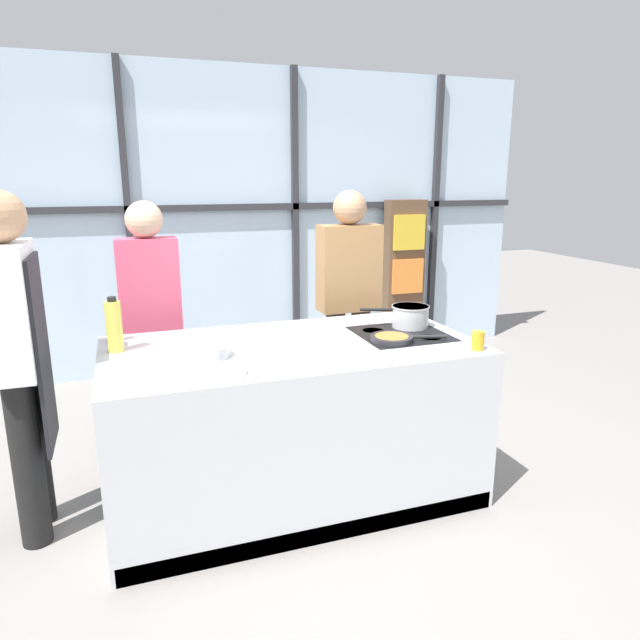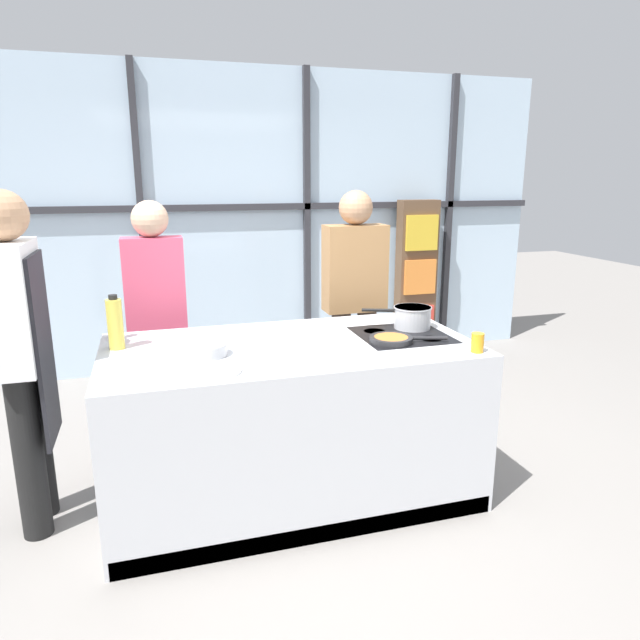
% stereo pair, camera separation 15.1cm
% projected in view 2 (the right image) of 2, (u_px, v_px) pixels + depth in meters
% --- Properties ---
extents(ground_plane, '(18.00, 18.00, 0.00)m').
position_uv_depth(ground_plane, '(292.00, 491.00, 3.40)').
color(ground_plane, gray).
extents(back_window_wall, '(6.40, 0.10, 2.80)m').
position_uv_depth(back_window_wall, '(227.00, 222.00, 5.36)').
color(back_window_wall, silver).
rests_on(back_window_wall, ground_plane).
extents(bookshelf, '(0.40, 0.19, 1.59)m').
position_uv_depth(bookshelf, '(416.00, 279.00, 5.86)').
color(bookshelf, brown).
rests_on(bookshelf, ground_plane).
extents(demo_island, '(2.04, 1.05, 0.91)m').
position_uv_depth(demo_island, '(291.00, 420.00, 3.29)').
color(demo_island, silver).
rests_on(demo_island, ground_plane).
extents(chef, '(0.25, 0.46, 1.77)m').
position_uv_depth(chef, '(20.00, 345.00, 2.85)').
color(chef, black).
rests_on(chef, ground_plane).
extents(spectator_far_left, '(0.39, 0.23, 1.68)m').
position_uv_depth(spectator_far_left, '(156.00, 308.00, 3.78)').
color(spectator_far_left, black).
rests_on(spectator_far_left, ground_plane).
extents(spectator_center_left, '(0.45, 0.24, 1.73)m').
position_uv_depth(spectator_center_left, '(354.00, 294.00, 4.17)').
color(spectator_center_left, '#47382D').
rests_on(spectator_center_left, ground_plane).
extents(frying_pan, '(0.43, 0.24, 0.03)m').
position_uv_depth(frying_pan, '(393.00, 339.00, 3.21)').
color(frying_pan, '#232326').
rests_on(frying_pan, demo_island).
extents(saucepan, '(0.41, 0.23, 0.13)m').
position_uv_depth(saucepan, '(412.00, 317.00, 3.50)').
color(saucepan, silver).
rests_on(saucepan, demo_island).
extents(white_plate, '(0.26, 0.26, 0.01)m').
position_uv_depth(white_plate, '(214.00, 371.00, 2.72)').
color(white_plate, white).
rests_on(white_plate, demo_island).
extents(mixing_bowl, '(0.24, 0.24, 0.06)m').
position_uv_depth(mixing_bowl, '(204.00, 349.00, 2.97)').
color(mixing_bowl, silver).
rests_on(mixing_bowl, demo_island).
extents(oil_bottle, '(0.08, 0.08, 0.30)m').
position_uv_depth(oil_bottle, '(115.00, 324.00, 3.06)').
color(oil_bottle, '#E0CC4C').
rests_on(oil_bottle, demo_island).
extents(pepper_grinder, '(0.06, 0.06, 0.20)m').
position_uv_depth(pepper_grinder, '(116.00, 324.00, 3.26)').
color(pepper_grinder, '#332319').
rests_on(pepper_grinder, demo_island).
extents(juice_glass_near, '(0.07, 0.07, 0.10)m').
position_uv_depth(juice_glass_near, '(478.00, 343.00, 3.02)').
color(juice_glass_near, orange).
rests_on(juice_glass_near, demo_island).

